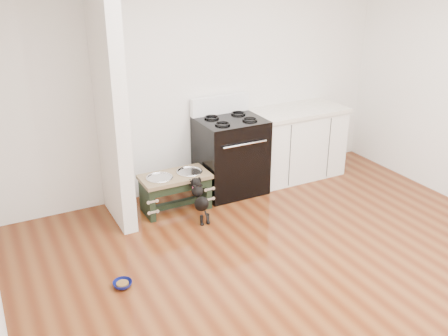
# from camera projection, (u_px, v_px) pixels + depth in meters

# --- Properties ---
(ground) EXTENTS (5.00, 5.00, 0.00)m
(ground) POSITION_uv_depth(u_px,v_px,m) (321.00, 289.00, 4.36)
(ground) COLOR #4D200D
(ground) RESTS_ON ground
(room_shell) EXTENTS (5.00, 5.00, 5.00)m
(room_shell) POSITION_uv_depth(u_px,v_px,m) (338.00, 111.00, 3.73)
(room_shell) COLOR silver
(room_shell) RESTS_ON ground
(partition_wall) EXTENTS (0.15, 0.80, 2.70)m
(partition_wall) POSITION_uv_depth(u_px,v_px,m) (110.00, 100.00, 5.05)
(partition_wall) COLOR silver
(partition_wall) RESTS_ON ground
(oven_range) EXTENTS (0.76, 0.69, 1.14)m
(oven_range) POSITION_uv_depth(u_px,v_px,m) (230.00, 154.00, 6.04)
(oven_range) COLOR black
(oven_range) RESTS_ON ground
(cabinet_run) EXTENTS (1.24, 0.64, 0.91)m
(cabinet_run) POSITION_uv_depth(u_px,v_px,m) (296.00, 143.00, 6.49)
(cabinet_run) COLOR white
(cabinet_run) RESTS_ON ground
(dog_feeder) EXTENTS (0.78, 0.42, 0.44)m
(dog_feeder) POSITION_uv_depth(u_px,v_px,m) (175.00, 185.00, 5.64)
(dog_feeder) COLOR black
(dog_feeder) RESTS_ON ground
(puppy) EXTENTS (0.14, 0.40, 0.47)m
(puppy) POSITION_uv_depth(u_px,v_px,m) (200.00, 199.00, 5.42)
(puppy) COLOR black
(puppy) RESTS_ON ground
(floor_bowl) EXTENTS (0.22, 0.22, 0.05)m
(floor_bowl) POSITION_uv_depth(u_px,v_px,m) (123.00, 284.00, 4.39)
(floor_bowl) COLOR #0D135C
(floor_bowl) RESTS_ON ground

